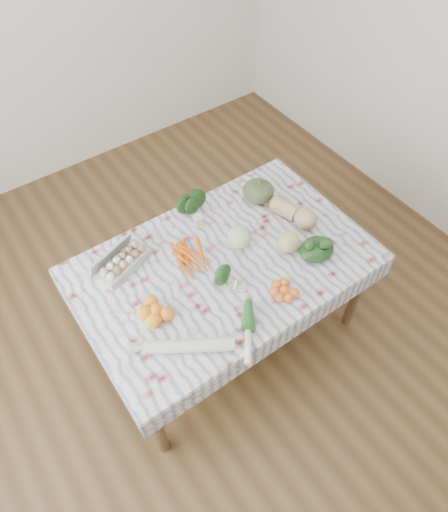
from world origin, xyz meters
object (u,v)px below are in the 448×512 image
(egg_carton, at_px, (124,264))
(cabbage, at_px, (240,237))
(grapefruit, at_px, (289,242))
(kabocha_squash, at_px, (258,191))
(dining_table, at_px, (224,271))
(butternut_squash, at_px, (295,212))

(egg_carton, xyz_separation_m, cabbage, (0.63, -0.23, 0.03))
(egg_carton, height_order, cabbage, cabbage)
(cabbage, height_order, grapefruit, cabbage)
(egg_carton, distance_m, kabocha_squash, 0.95)
(kabocha_squash, bearing_deg, grapefruit, -105.40)
(cabbage, bearing_deg, grapefruit, -42.24)
(dining_table, xyz_separation_m, grapefruit, (0.36, -0.13, 0.15))
(dining_table, bearing_deg, cabbage, 20.81)
(grapefruit, bearing_deg, kabocha_squash, 74.60)
(egg_carton, height_order, kabocha_squash, kabocha_squash)
(egg_carton, distance_m, cabbage, 0.67)
(grapefruit, bearing_deg, dining_table, 159.71)
(dining_table, bearing_deg, butternut_squash, 2.99)
(dining_table, relative_size, egg_carton, 5.10)
(dining_table, relative_size, grapefruit, 12.64)
(dining_table, relative_size, cabbage, 11.67)
(egg_carton, bearing_deg, dining_table, -50.03)
(dining_table, distance_m, kabocha_squash, 0.58)
(kabocha_squash, height_order, butternut_squash, butternut_squash)
(kabocha_squash, relative_size, cabbage, 1.45)
(dining_table, height_order, butternut_squash, butternut_squash)
(dining_table, height_order, egg_carton, egg_carton)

